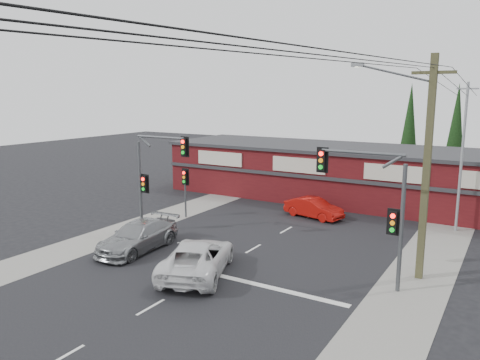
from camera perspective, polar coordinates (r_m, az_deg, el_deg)
The scene contains 18 objects.
ground at distance 23.59m, azimuth -1.55°, elevation -10.16°, with size 120.00×120.00×0.00m, color black.
road_strip at distance 27.70m, azimuth 4.07°, elevation -7.00°, with size 14.00×70.00×0.01m, color black.
verge_left at distance 32.28m, azimuth -9.54°, elevation -4.57°, with size 3.00×70.00×0.02m, color gray.
verge_right at distance 25.23m, azimuth 21.78°, elevation -9.52°, with size 3.00×70.00×0.02m, color gray.
stop_line at distance 20.77m, azimuth 4.52°, elevation -13.11°, with size 6.50×0.35×0.01m, color silver.
white_suv at distance 22.17m, azimuth -5.23°, elevation -9.40°, with size 2.64×5.72×1.59m, color silver.
silver_suv at distance 25.86m, azimuth -12.35°, elevation -6.73°, with size 2.16×5.30×1.54m, color gray.
red_sedan at distance 32.16m, azimuth 8.97°, elevation -3.38°, with size 1.43×4.11×1.35m, color #A70F0A.
lane_dashes at distance 22.42m, azimuth -3.66°, elevation -11.27°, with size 0.12×34.59×0.01m.
shop_building at distance 38.34m, azimuth 10.95°, elevation 1.02°, with size 27.30×8.40×4.22m.
conifer_near at distance 43.49m, azimuth 19.95°, elevation 6.13°, with size 1.80×1.80×9.25m.
conifer_far at distance 44.94m, azimuth 24.85°, elevation 5.92°, with size 1.80×1.80×9.25m.
traffic_mast_left at distance 27.92m, azimuth -10.53°, elevation 1.27°, with size 3.77×0.27×5.97m.
traffic_mast_right at distance 20.69m, azimuth 16.20°, elevation -2.14°, with size 3.96×0.27×5.97m.
pedestal_signal at distance 31.70m, azimuth -6.70°, elevation -0.32°, with size 0.55×0.27×3.38m.
utility_pole at distance 22.05m, azimuth 21.50°, elevation 2.14°, with size 4.38×0.59×10.00m.
steel_pole at distance 30.93m, azimuth 25.44°, elevation 2.76°, with size 1.20×0.16×9.00m.
power_lines at distance 16.49m, azimuth 19.43°, elevation 12.41°, with size 2.01×29.00×1.22m.
Camera 1 is at (11.92, -18.57, 8.33)m, focal length 35.00 mm.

